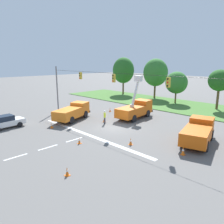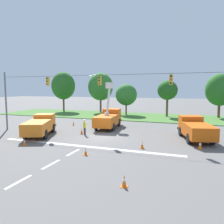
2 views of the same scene
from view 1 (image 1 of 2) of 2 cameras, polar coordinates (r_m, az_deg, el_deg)
The scene contains 21 objects.
ground_plane at distance 26.86m, azimuth 0.72°, elevation -4.11°, with size 200.00×200.00×0.00m, color #605E5B.
grass_verge at distance 41.26m, azimuth 18.57°, elevation 1.37°, with size 56.00×12.00×0.10m, color #477533.
lane_markings at distance 23.48m, azimuth -8.80°, elevation -6.84°, with size 17.60×15.25×0.01m.
signal_gantry at distance 25.88m, azimuth 0.78°, elevation 5.29°, with size 26.20×0.33×7.20m.
tree_far_west at distance 53.58m, azimuth 2.98°, elevation 10.80°, with size 5.38×4.84×8.89m.
tree_west at distance 48.73m, azimuth 11.29°, elevation 10.06°, with size 5.42×4.81×8.53m.
tree_centre at distance 43.56m, azimuth 16.48°, elevation 7.35°, with size 4.17×3.98×6.08m.
tree_east at distance 40.15m, azimuth 26.29°, elevation 7.37°, with size 3.61×3.66×6.68m.
utility_truck_bucket_lift at distance 31.32m, azimuth 6.15°, elevation 0.85°, with size 3.04×6.71×6.00m.
utility_truck_support_near at distance 23.24m, azimuth 21.62°, elevation -4.83°, with size 3.84×6.52×2.22m.
utility_truck_support_far at distance 30.70m, azimuth -10.22°, elevation 0.10°, with size 4.44×6.68×2.17m.
sedan_white at distance 29.53m, azimuth -26.14°, elevation -2.31°, with size 2.09×4.38×1.56m.
road_worker at distance 28.34m, azimuth -1.91°, elevation -1.10°, with size 0.47×0.51×1.77m.
traffic_cone_foreground_left at distance 27.64m, azimuth -15.50°, elevation -3.42°, with size 0.36×0.36×0.66m.
traffic_cone_foreground_right at distance 26.59m, azimuth 24.21°, elevation -4.65°, with size 0.36×0.36×0.75m.
traffic_cone_mid_left at distance 29.27m, azimuth -2.08°, elevation -1.97°, with size 0.36×0.36×0.71m.
traffic_cone_mid_right at distance 21.96m, azimuth -8.55°, elevation -7.43°, with size 0.36×0.36×0.63m.
traffic_cone_near_bucket at distance 21.50m, azimuth 4.89°, elevation -7.63°, with size 0.36×0.36×0.72m.
traffic_cone_lane_edge_a at distance 16.37m, azimuth -11.65°, elevation -14.98°, with size 0.36×0.36×0.66m.
traffic_cone_lane_edge_b at distance 35.30m, azimuth -0.51°, elevation 0.57°, with size 0.36×0.36×0.61m.
traffic_cone_far_left at distance 20.21m, azimuth 18.10°, elevation -9.57°, with size 0.36×0.36×0.78m.
Camera 1 is at (18.02, -18.27, 7.95)m, focal length 35.00 mm.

